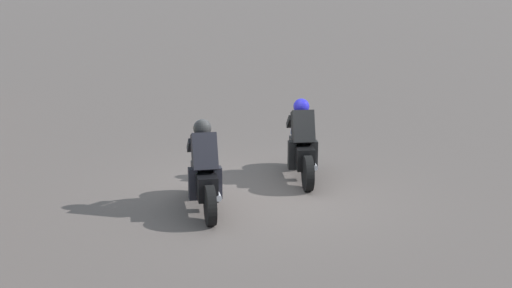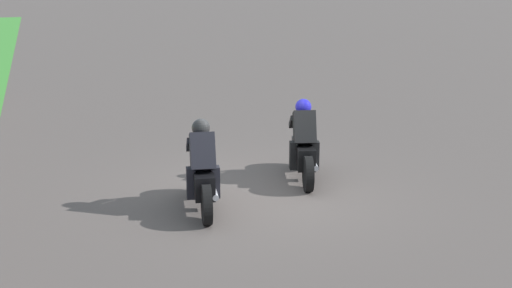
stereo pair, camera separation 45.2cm
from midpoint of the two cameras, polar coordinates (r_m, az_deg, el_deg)
ground_plane at (r=13.01m, az=-0.65°, el=-3.87°), size 120.00×120.00×0.00m
rider_lane_a at (r=13.66m, az=2.63°, el=-0.21°), size 2.02×0.64×1.51m
rider_lane_b at (r=12.08m, az=-5.11°, el=-2.31°), size 2.04×0.58×1.51m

